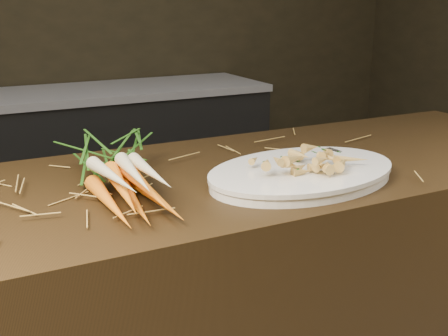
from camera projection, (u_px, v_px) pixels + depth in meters
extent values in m
cube|color=black|center=(109.00, 164.00, 3.26)|extent=(1.80, 0.60, 0.80)
cube|color=#99999E|center=(105.00, 92.00, 3.13)|extent=(1.82, 0.62, 0.04)
cone|color=orange|center=(110.00, 203.00, 1.15)|extent=(0.04, 0.30, 0.04)
cone|color=orange|center=(133.00, 200.00, 1.17)|extent=(0.07, 0.30, 0.04)
cone|color=orange|center=(155.00, 197.00, 1.18)|extent=(0.05, 0.30, 0.04)
cone|color=orange|center=(122.00, 189.00, 1.14)|extent=(0.08, 0.30, 0.04)
cone|color=orange|center=(145.00, 186.00, 1.16)|extent=(0.05, 0.30, 0.04)
cone|color=beige|center=(113.00, 176.00, 1.15)|extent=(0.04, 0.28, 0.05)
cone|color=beige|center=(134.00, 174.00, 1.15)|extent=(0.06, 0.28, 0.04)
cone|color=beige|center=(151.00, 172.00, 1.18)|extent=(0.05, 0.28, 0.05)
ellipsoid|color=#2E6D1E|center=(108.00, 154.00, 1.38)|extent=(0.20, 0.27, 0.10)
cube|color=silver|center=(360.00, 160.00, 1.43)|extent=(0.03, 0.19, 0.00)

